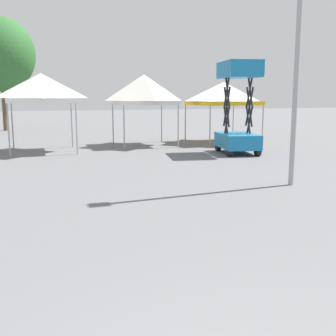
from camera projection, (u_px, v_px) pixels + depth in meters
name	position (u px, v px, depth m)	size (l,w,h in m)	color
canopy_tent_right_of_center	(41.00, 88.00, 17.85)	(2.84, 2.84, 3.36)	#9E9EA3
canopy_tent_behind_center	(144.00, 90.00, 20.20)	(2.74, 2.74, 3.42)	#9E9EA3
canopy_tent_center	(223.00, 94.00, 21.48)	(3.23, 3.23, 3.11)	#9E9EA3
scissor_lift	(238.00, 126.00, 17.56)	(1.77, 2.51, 3.81)	black
light_pole_near_lift	(300.00, 1.00, 10.64)	(0.36, 0.36, 8.48)	#9E9EA3
tree_behind_tents_right	(1.00, 54.00, 28.44)	(4.58, 4.58, 7.72)	brown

